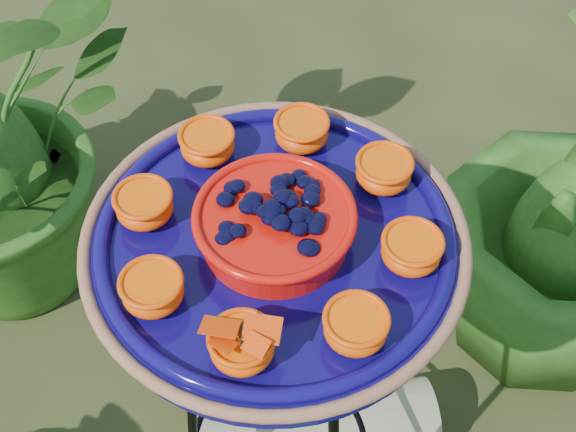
# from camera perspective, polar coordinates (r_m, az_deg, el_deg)

# --- Properties ---
(tripod_stand) EXTENTS (0.45, 0.45, 0.99)m
(tripod_stand) POSITION_cam_1_polar(r_m,az_deg,el_deg) (1.44, -0.70, -12.06)
(tripod_stand) COLOR black
(tripod_stand) RESTS_ON ground
(feeder_dish) EXTENTS (0.64, 0.64, 0.12)m
(feeder_dish) POSITION_cam_1_polar(r_m,az_deg,el_deg) (1.07, -0.92, -1.67)
(feeder_dish) COLOR #0D0753
(feeder_dish) RESTS_ON tripod_stand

